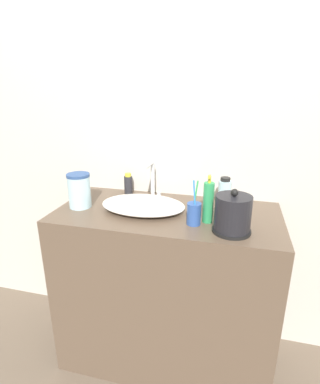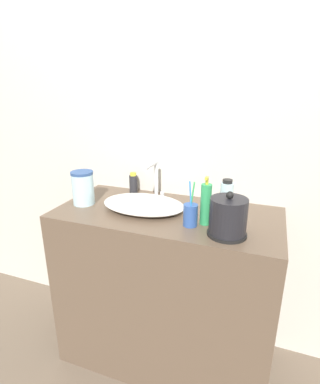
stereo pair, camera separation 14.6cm
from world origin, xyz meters
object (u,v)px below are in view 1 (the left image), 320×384
(faucet, at_px, (152,178))
(electric_kettle, at_px, (233,215))
(shampoo_bottle, at_px, (224,193))
(lotion_bottle, at_px, (208,202))
(toothbrush_cup, at_px, (194,213))
(water_pitcher, at_px, (79,190))
(mouthwash_bottle, at_px, (128,184))

(faucet, relative_size, electric_kettle, 1.11)
(faucet, height_order, shampoo_bottle, faucet)
(lotion_bottle, bearing_deg, toothbrush_cup, -144.27)
(shampoo_bottle, bearing_deg, toothbrush_cup, -116.76)
(toothbrush_cup, height_order, shampoo_bottle, toothbrush_cup)
(electric_kettle, bearing_deg, toothbrush_cup, 168.02)
(toothbrush_cup, distance_m, shampoo_bottle, 0.27)
(shampoo_bottle, bearing_deg, electric_kettle, -80.14)
(toothbrush_cup, bearing_deg, water_pitcher, 173.82)
(toothbrush_cup, distance_m, mouthwash_bottle, 0.53)
(faucet, bearing_deg, lotion_bottle, -33.80)
(electric_kettle, relative_size, mouthwash_bottle, 1.56)
(toothbrush_cup, xyz_separation_m, water_pitcher, (-0.60, 0.06, 0.04))
(water_pitcher, bearing_deg, faucet, 30.00)
(lotion_bottle, height_order, water_pitcher, lotion_bottle)
(lotion_bottle, bearing_deg, electric_kettle, -34.92)
(toothbrush_cup, relative_size, lotion_bottle, 0.94)
(toothbrush_cup, xyz_separation_m, shampoo_bottle, (0.12, 0.24, 0.02))
(water_pitcher, bearing_deg, lotion_bottle, -2.04)
(electric_kettle, xyz_separation_m, shampoo_bottle, (-0.05, 0.27, 0.00))
(toothbrush_cup, relative_size, mouthwash_bottle, 1.70)
(electric_kettle, xyz_separation_m, water_pitcher, (-0.77, 0.10, 0.01))
(toothbrush_cup, bearing_deg, shampoo_bottle, 63.24)
(electric_kettle, bearing_deg, mouthwash_bottle, 149.62)
(faucet, height_order, lotion_bottle, lotion_bottle)
(faucet, relative_size, shampoo_bottle, 1.34)
(electric_kettle, bearing_deg, faucet, 145.91)
(faucet, bearing_deg, water_pitcher, -150.00)
(faucet, xyz_separation_m, electric_kettle, (0.43, -0.29, -0.05))
(electric_kettle, distance_m, water_pitcher, 0.77)
(shampoo_bottle, distance_m, mouthwash_bottle, 0.55)
(mouthwash_bottle, relative_size, water_pitcher, 0.70)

